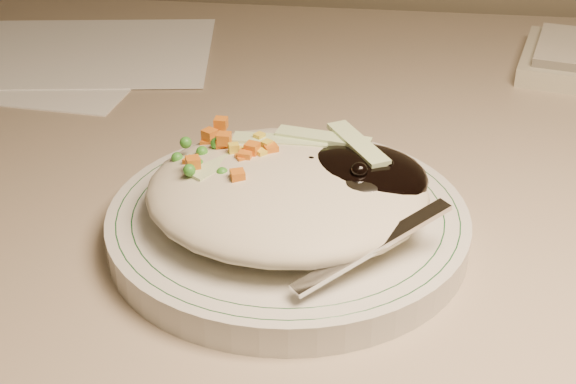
# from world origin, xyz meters

# --- Properties ---
(desk) EXTENTS (1.40, 0.70, 0.74)m
(desk) POSITION_xyz_m (0.00, 1.38, 0.54)
(desk) COLOR gray
(desk) RESTS_ON ground
(plate) EXTENTS (0.25, 0.25, 0.02)m
(plate) POSITION_xyz_m (-0.06, 1.20, 0.75)
(plate) COLOR silver
(plate) RESTS_ON desk
(plate_rim) EXTENTS (0.24, 0.24, 0.00)m
(plate_rim) POSITION_xyz_m (-0.06, 1.20, 0.76)
(plate_rim) COLOR #144723
(plate_rim) RESTS_ON plate
(meal) EXTENTS (0.20, 0.19, 0.05)m
(meal) POSITION_xyz_m (-0.06, 1.20, 0.78)
(meal) COLOR #BEB59A
(meal) RESTS_ON plate
(papers) EXTENTS (0.38, 0.28, 0.00)m
(papers) POSITION_xyz_m (-0.37, 1.51, 0.74)
(papers) COLOR white
(papers) RESTS_ON desk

